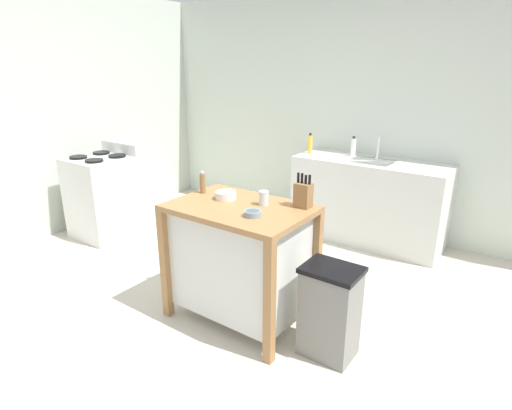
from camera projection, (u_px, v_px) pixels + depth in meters
The scene contains 15 objects.
ground_plane at pixel (237, 325), 3.08m from camera, with size 6.63×6.63×0.00m, color beige.
wall_back at pixel (373, 115), 4.53m from camera, with size 5.63×0.10×2.60m, color silver.
wall_left at pixel (95, 111), 4.91m from camera, with size 0.10×3.02×2.60m, color beige.
kitchen_island at pixel (240, 256), 3.05m from camera, with size 0.99×0.67×0.89m.
knife_block at pixel (303, 194), 2.87m from camera, with size 0.11×0.09×0.24m.
bowl_stoneware_deep at pixel (226, 195), 3.05m from camera, with size 0.15×0.15×0.06m.
bowl_ceramic_small at pixel (253, 213), 2.71m from camera, with size 0.11×0.11×0.04m.
drinking_cup at pixel (264, 198), 2.92m from camera, with size 0.07×0.07×0.10m.
pepper_grinder at pixel (203, 183), 3.18m from camera, with size 0.04×0.04×0.17m.
trash_bin at pixel (330, 311), 2.69m from camera, with size 0.36×0.28×0.63m.
sink_counter at pixel (368, 201), 4.45m from camera, with size 1.57×0.60×0.88m.
sink_faucet at pixel (378, 148), 4.38m from camera, with size 0.02×0.02×0.22m.
bottle_dish_soap at pixel (310, 144), 4.62m from camera, with size 0.05×0.05×0.22m.
bottle_spray_cleaner at pixel (353, 147), 4.49m from camera, with size 0.05×0.05×0.21m.
stove at pixel (103, 196), 4.58m from camera, with size 0.60×0.60×1.00m.
Camera 1 is at (1.64, -2.06, 1.84)m, focal length 29.35 mm.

